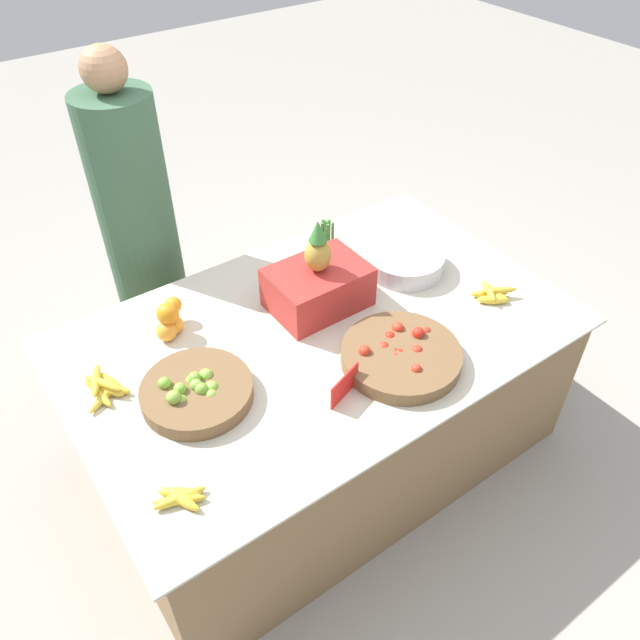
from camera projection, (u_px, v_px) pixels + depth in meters
name	position (u px, v px, depth m)	size (l,w,h in m)	color
ground_plane	(320.00, 443.00, 2.81)	(12.00, 12.00, 0.00)	#A39E93
market_table	(320.00, 391.00, 2.58)	(1.88, 1.19, 0.68)	olive
lime_bowl	(197.00, 391.00, 2.08)	(0.38, 0.38, 0.10)	brown
tomato_basket	(401.00, 355.00, 2.21)	(0.43, 0.43, 0.09)	brown
orange_pile	(170.00, 320.00, 2.31)	(0.14, 0.15, 0.14)	orange
metal_bowl	(405.00, 261.00, 2.62)	(0.33, 0.33, 0.08)	silver
price_sign	(345.00, 386.00, 2.08)	(0.15, 0.06, 0.10)	red
produce_crate	(318.00, 284.00, 2.41)	(0.37, 0.26, 0.39)	#B22D28
veg_bundle	(327.00, 243.00, 2.61)	(0.05, 0.05, 0.21)	#428438
banana_bunch_front_center	(180.00, 497.00, 1.79)	(0.16, 0.14, 0.03)	gold
banana_bunch_back_center	(492.00, 294.00, 2.49)	(0.18, 0.15, 0.05)	gold
banana_bunch_middle_left	(104.00, 387.00, 2.11)	(0.17, 0.19, 0.05)	gold
vendor_person	(142.00, 242.00, 2.74)	(0.32, 0.32, 1.56)	#385B42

